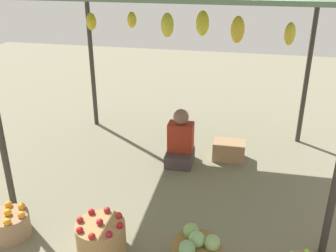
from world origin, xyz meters
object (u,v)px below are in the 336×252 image
Objects in this scene: vendor_person at (180,143)px; wooden_crate_near_vendor at (229,150)px; basket_red_apples at (101,236)px; basket_oranges at (10,224)px.

vendor_person is 1.77× the size of wooden_crate_near_vendor.
vendor_person is 1.61× the size of basket_red_apples.
basket_red_apples reaches higher than basket_oranges.
vendor_person reaches higher than basket_oranges.
vendor_person is at bearing 76.64° from basket_red_apples.
basket_oranges is 2.97m from wooden_crate_near_vendor.
vendor_person is 0.71m from wooden_crate_near_vendor.
basket_red_apples is at bearing -0.22° from basket_oranges.
basket_red_apples is at bearing -117.48° from wooden_crate_near_vendor.
basket_red_apples is (-0.45, -1.88, -0.14)m from vendor_person.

